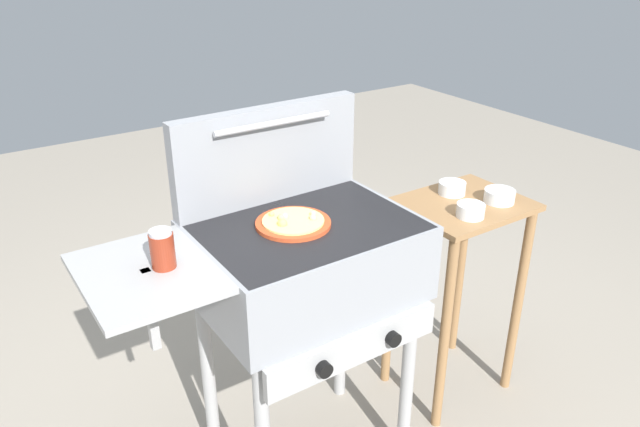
{
  "coord_description": "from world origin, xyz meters",
  "views": [
    {
      "loc": [
        -0.85,
        -1.35,
        1.69
      ],
      "look_at": [
        0.05,
        0.0,
        0.92
      ],
      "focal_mm": 34.35,
      "sensor_mm": 36.0,
      "label": 1
    }
  ],
  "objects_px": {
    "grill": "(303,268)",
    "pizza_cheese": "(293,222)",
    "topping_bowl_middle": "(471,211)",
    "topping_bowl_far": "(452,188)",
    "sauce_jar": "(162,249)",
    "prep_table": "(458,260)",
    "topping_bowl_near": "(499,196)"
  },
  "relations": [
    {
      "from": "pizza_cheese",
      "to": "topping_bowl_far",
      "type": "xyz_separation_m",
      "value": [
        0.71,
        0.07,
        -0.08
      ]
    },
    {
      "from": "grill",
      "to": "topping_bowl_middle",
      "type": "height_order",
      "value": "grill"
    },
    {
      "from": "grill",
      "to": "prep_table",
      "type": "height_order",
      "value": "grill"
    },
    {
      "from": "topping_bowl_near",
      "to": "sauce_jar",
      "type": "bearing_deg",
      "value": 177.36
    },
    {
      "from": "prep_table",
      "to": "topping_bowl_far",
      "type": "bearing_deg",
      "value": 77.55
    },
    {
      "from": "grill",
      "to": "pizza_cheese",
      "type": "xyz_separation_m",
      "value": [
        -0.02,
        0.02,
        0.15
      ]
    },
    {
      "from": "grill",
      "to": "topping_bowl_far",
      "type": "relative_size",
      "value": 9.77
    },
    {
      "from": "grill",
      "to": "pizza_cheese",
      "type": "distance_m",
      "value": 0.16
    },
    {
      "from": "prep_table",
      "to": "topping_bowl_middle",
      "type": "distance_m",
      "value": 0.28
    },
    {
      "from": "sauce_jar",
      "to": "topping_bowl_far",
      "type": "bearing_deg",
      "value": 4.58
    },
    {
      "from": "topping_bowl_middle",
      "to": "grill",
      "type": "bearing_deg",
      "value": 171.55
    },
    {
      "from": "pizza_cheese",
      "to": "topping_bowl_near",
      "type": "bearing_deg",
      "value": -5.45
    },
    {
      "from": "prep_table",
      "to": "topping_bowl_near",
      "type": "distance_m",
      "value": 0.29
    },
    {
      "from": "sauce_jar",
      "to": "topping_bowl_far",
      "type": "xyz_separation_m",
      "value": [
        1.11,
        0.09,
        -0.13
      ]
    },
    {
      "from": "grill",
      "to": "prep_table",
      "type": "bearing_deg",
      "value": 0.37
    },
    {
      "from": "grill",
      "to": "pizza_cheese",
      "type": "bearing_deg",
      "value": 144.76
    },
    {
      "from": "grill",
      "to": "topping_bowl_near",
      "type": "height_order",
      "value": "grill"
    },
    {
      "from": "prep_table",
      "to": "sauce_jar",
      "type": "bearing_deg",
      "value": -179.49
    },
    {
      "from": "grill",
      "to": "sauce_jar",
      "type": "relative_size",
      "value": 9.26
    },
    {
      "from": "pizza_cheese",
      "to": "sauce_jar",
      "type": "distance_m",
      "value": 0.4
    },
    {
      "from": "grill",
      "to": "sauce_jar",
      "type": "distance_m",
      "value": 0.46
    },
    {
      "from": "grill",
      "to": "topping_bowl_middle",
      "type": "relative_size",
      "value": 10.15
    },
    {
      "from": "pizza_cheese",
      "to": "topping_bowl_middle",
      "type": "height_order",
      "value": "pizza_cheese"
    },
    {
      "from": "grill",
      "to": "topping_bowl_near",
      "type": "xyz_separation_m",
      "value": [
        0.78,
        -0.06,
        0.07
      ]
    },
    {
      "from": "topping_bowl_far",
      "to": "prep_table",
      "type": "bearing_deg",
      "value": -102.45
    },
    {
      "from": "pizza_cheese",
      "to": "topping_bowl_near",
      "type": "relative_size",
      "value": 2.04
    },
    {
      "from": "topping_bowl_far",
      "to": "topping_bowl_middle",
      "type": "bearing_deg",
      "value": -116.47
    },
    {
      "from": "sauce_jar",
      "to": "topping_bowl_far",
      "type": "relative_size",
      "value": 1.06
    },
    {
      "from": "sauce_jar",
      "to": "prep_table",
      "type": "relative_size",
      "value": 0.13
    },
    {
      "from": "topping_bowl_near",
      "to": "topping_bowl_far",
      "type": "xyz_separation_m",
      "value": [
        -0.09,
        0.14,
        0.0
      ]
    },
    {
      "from": "prep_table",
      "to": "topping_bowl_far",
      "type": "xyz_separation_m",
      "value": [
        0.02,
        0.08,
        0.26
      ]
    },
    {
      "from": "pizza_cheese",
      "to": "prep_table",
      "type": "bearing_deg",
      "value": -0.96
    }
  ]
}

